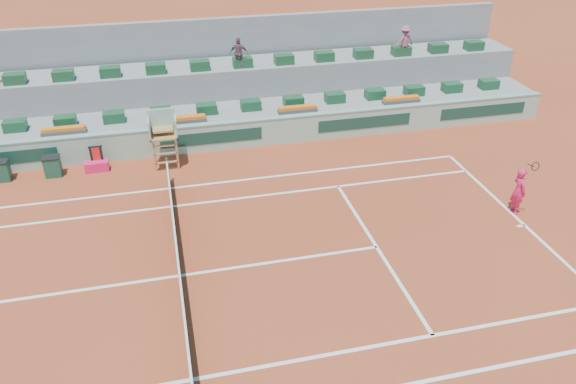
% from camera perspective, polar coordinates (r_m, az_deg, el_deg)
% --- Properties ---
extents(ground, '(90.00, 90.00, 0.00)m').
position_cam_1_polar(ground, '(17.64, -10.93, -8.36)').
color(ground, maroon).
rests_on(ground, ground).
extents(seating_tier_lower, '(36.00, 4.00, 1.20)m').
position_cam_1_polar(seating_tier_lower, '(26.65, -12.66, 6.95)').
color(seating_tier_lower, gray).
rests_on(seating_tier_lower, ground).
extents(seating_tier_upper, '(36.00, 2.40, 2.60)m').
position_cam_1_polar(seating_tier_upper, '(27.88, -12.96, 9.53)').
color(seating_tier_upper, gray).
rests_on(seating_tier_upper, ground).
extents(stadium_back_wall, '(36.00, 0.40, 4.40)m').
position_cam_1_polar(stadium_back_wall, '(29.11, -13.29, 12.26)').
color(stadium_back_wall, gray).
rests_on(stadium_back_wall, ground).
extents(player_bag, '(0.94, 0.42, 0.42)m').
position_cam_1_polar(player_bag, '(24.20, -18.85, 2.49)').
color(player_bag, '#EE1F5E').
rests_on(player_bag, ground).
extents(spectator_mid, '(0.91, 0.56, 1.44)m').
position_cam_1_polar(spectator_mid, '(26.73, -5.01, 13.87)').
color(spectator_mid, brown).
rests_on(spectator_mid, seating_tier_upper).
extents(spectator_right, '(1.05, 0.71, 1.50)m').
position_cam_1_polar(spectator_right, '(29.09, 11.76, 14.80)').
color(spectator_right, '#A3515F').
rests_on(spectator_right, seating_tier_upper).
extents(court_lines, '(23.89, 11.09, 0.01)m').
position_cam_1_polar(court_lines, '(17.64, -10.93, -8.35)').
color(court_lines, white).
rests_on(court_lines, ground).
extents(tennis_net, '(0.10, 11.97, 1.10)m').
position_cam_1_polar(tennis_net, '(17.32, -11.10, -7.00)').
color(tennis_net, black).
rests_on(tennis_net, ground).
extents(advertising_hoarding, '(36.00, 0.34, 1.26)m').
position_cam_1_polar(advertising_hoarding, '(24.62, -12.39, 5.06)').
color(advertising_hoarding, '#94BAA4').
rests_on(advertising_hoarding, ground).
extents(umpire_chair, '(1.10, 0.90, 2.40)m').
position_cam_1_polar(umpire_chair, '(23.33, -12.58, 6.05)').
color(umpire_chair, '#9E723C').
rests_on(umpire_chair, ground).
extents(seat_row_lower, '(32.90, 0.60, 0.44)m').
position_cam_1_polar(seat_row_lower, '(25.50, -12.78, 7.86)').
color(seat_row_lower, '#174727').
rests_on(seat_row_lower, seating_tier_lower).
extents(seat_row_upper, '(32.90, 0.60, 0.44)m').
position_cam_1_polar(seat_row_upper, '(26.82, -13.29, 12.12)').
color(seat_row_upper, '#174727').
rests_on(seat_row_upper, seating_tier_upper).
extents(flower_planters, '(26.80, 0.36, 0.28)m').
position_cam_1_polar(flower_planters, '(24.85, -16.14, 6.57)').
color(flower_planters, '#4C4C4C').
rests_on(flower_planters, seating_tier_lower).
extents(drink_cooler_a, '(0.65, 0.56, 0.84)m').
position_cam_1_polar(drink_cooler_a, '(24.36, -22.80, 2.44)').
color(drink_cooler_a, '#174531').
rests_on(drink_cooler_a, ground).
extents(drink_cooler_b, '(0.64, 0.55, 0.84)m').
position_cam_1_polar(drink_cooler_b, '(24.84, -27.11, 1.94)').
color(drink_cooler_b, '#174531').
rests_on(drink_cooler_b, ground).
extents(towel_rack, '(0.55, 0.09, 1.03)m').
position_cam_1_polar(towel_rack, '(24.18, -18.88, 3.52)').
color(towel_rack, black).
rests_on(towel_rack, ground).
extents(tennis_player, '(0.45, 0.89, 2.28)m').
position_cam_1_polar(tennis_player, '(21.46, 22.39, 0.14)').
color(tennis_player, '#EE1F5E').
rests_on(tennis_player, ground).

